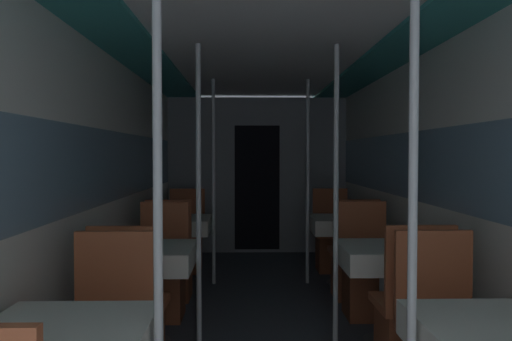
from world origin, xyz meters
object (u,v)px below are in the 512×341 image
chair_right_far_1 (366,281)px  support_pole_right_0 (413,228)px  chair_left_near_2 (171,268)px  support_pole_right_2 (308,182)px  support_pole_left_0 (158,229)px  chair_left_far_1 (162,282)px  chair_left_far_2 (186,246)px  support_pole_right_1 (336,194)px  support_pole_left_2 (214,182)px  chair_right_far_2 (332,246)px  dining_table_right_2 (342,226)px  dining_table_left_2 (179,227)px  dining_table_left_1 (148,260)px  chair_right_near_2 (353,267)px  support_pole_left_1 (199,195)px  chair_right_near_1 (411,328)px  dining_table_right_1 (385,259)px  chair_left_near_1 (131,330)px

chair_right_far_1 → support_pole_right_0: bearing=80.7°
chair_left_near_2 → support_pole_right_2: (1.39, 0.58, 0.80)m
support_pole_left_0 → chair_left_far_1: 2.45m
chair_left_far_2 → support_pole_right_1: size_ratio=0.44×
support_pole_left_2 → chair_right_far_2: size_ratio=2.25×
chair_right_far_1 → dining_table_right_2: 1.16m
dining_table_left_2 → dining_table_right_2: same height
dining_table_left_1 → chair_left_far_2: size_ratio=0.73×
chair_left_far_2 → dining_table_right_2: size_ratio=1.36×
chair_left_far_2 → chair_right_near_2: (1.76, -1.16, 0.00)m
support_pole_left_1 → chair_right_near_1: 1.71m
support_pole_right_1 → support_pole_right_2: (0.00, 1.70, 0.00)m
chair_left_near_2 → dining_table_right_1: (1.76, -1.12, 0.32)m
chair_left_far_1 → chair_right_far_1: 1.76m
chair_left_far_1 → support_pole_right_0: bearing=121.3°
support_pole_left_1 → chair_left_near_2: (-0.37, 1.12, -0.80)m
dining_table_right_1 → chair_right_far_2: 2.30m
chair_left_far_2 → chair_right_far_1: bearing=136.0°
chair_left_near_2 → chair_right_far_1: same height
dining_table_left_1 → support_pole_left_2: bearing=77.7°
chair_left_near_2 → dining_table_right_1: bearing=-32.4°
support_pole_left_2 → chair_right_near_2: 1.71m
dining_table_left_2 → support_pole_left_0: bearing=-83.8°
support_pole_left_0 → chair_left_far_1: size_ratio=2.25×
support_pole_left_2 → chair_right_far_2: 1.71m
chair_left_near_2 → chair_right_near_1: size_ratio=1.00×
dining_table_left_1 → chair_right_near_2: bearing=32.4°
support_pole_left_1 → support_pole_right_2: bearing=59.1°
chair_left_far_1 → chair_right_far_1: bearing=-180.0°
support_pole_left_0 → chair_left_far_1: (-0.37, 2.28, -0.80)m
dining_table_right_1 → chair_right_far_2: size_ratio=0.73×
support_pole_right_2 → dining_table_left_1: bearing=-129.3°
support_pole_left_0 → support_pole_right_0: size_ratio=1.00×
support_pole_left_2 → support_pole_right_2: same height
support_pole_left_2 → support_pole_left_0: bearing=-90.0°
dining_table_left_1 → chair_right_far_1: 1.88m
chair_right_near_1 → dining_table_left_1: bearing=161.7°
chair_left_near_1 → dining_table_left_2: chair_left_near_1 is taller
support_pole_left_1 → dining_table_right_2: bearing=50.7°
support_pole_right_1 → dining_table_right_2: 1.81m
support_pole_left_0 → support_pole_right_1: same height
chair_left_near_2 → support_pole_left_0: bearing=-82.5°
support_pole_left_0 → support_pole_right_1: bearing=59.1°
chair_right_near_2 → dining_table_left_1: bearing=-147.6°
chair_right_far_2 → chair_left_far_1: bearing=44.0°
dining_table_right_2 → support_pole_left_1: bearing=-129.3°
chair_right_near_1 → support_pole_right_1: support_pole_right_1 is taller
dining_table_right_1 → chair_left_near_2: bearing=147.6°
chair_left_far_2 → support_pole_right_0: (1.39, -3.98, 0.80)m
dining_table_left_2 → chair_right_far_2: 1.88m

